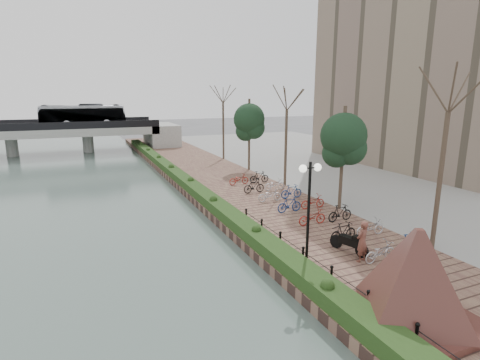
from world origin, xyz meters
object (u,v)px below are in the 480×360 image
granite_monument (415,275)px  motorcycle (349,242)px  lamppost (309,192)px  pedestrian (362,241)px

granite_monument → motorcycle: (1.64, 5.09, -1.04)m
lamppost → motorcycle: size_ratio=2.61×
granite_monument → lamppost: bearing=101.0°
pedestrian → motorcycle: bearing=-112.6°
motorcycle → pedestrian: size_ratio=0.94×
granite_monument → pedestrian: 4.47m
lamppost → motorcycle: lamppost is taller
pedestrian → granite_monument: bearing=52.2°
granite_monument → pedestrian: granite_monument is taller
lamppost → pedestrian: lamppost is taller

